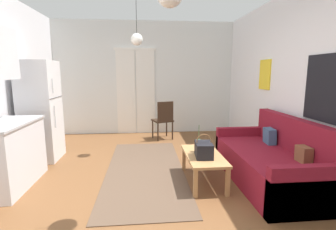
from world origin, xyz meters
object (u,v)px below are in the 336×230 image
object	(u,v)px
coffee_table	(203,158)
bamboo_vase	(199,146)
refrigerator	(41,111)
handbag	(204,150)
couch	(273,162)
pendant_lamp_far	(137,39)
accent_chair	(164,118)

from	to	relation	value
coffee_table	bamboo_vase	xyz separation A→B (m)	(-0.05, 0.12, 0.14)
bamboo_vase	refrigerator	xyz separation A→B (m)	(-2.58, 1.08, 0.38)
handbag	refrigerator	distance (m)	2.93
refrigerator	coffee_table	bearing A→B (deg)	-24.58
refrigerator	bamboo_vase	bearing A→B (deg)	-22.76
couch	refrigerator	world-z (taller)	refrigerator
bamboo_vase	pendant_lamp_far	bearing A→B (deg)	125.79
couch	handbag	distance (m)	1.02
couch	coffee_table	size ratio (longest dim) A/B	1.95
coffee_table	accent_chair	bearing A→B (deg)	99.38
couch	accent_chair	world-z (taller)	couch
couch	handbag	bearing A→B (deg)	-179.70
couch	refrigerator	size ratio (longest dim) A/B	1.10
handbag	pendant_lamp_far	world-z (taller)	pendant_lamp_far
handbag	accent_chair	xyz separation A→B (m)	(-0.36, 2.42, -0.01)
handbag	accent_chair	size ratio (longest dim) A/B	0.38
handbag	pendant_lamp_far	distance (m)	2.35
coffee_table	couch	bearing A→B (deg)	-5.95
handbag	refrigerator	bearing A→B (deg)	153.31
bamboo_vase	accent_chair	distance (m)	2.22
couch	coffee_table	bearing A→B (deg)	174.05
couch	refrigerator	bearing A→B (deg)	160.11
coffee_table	refrigerator	world-z (taller)	refrigerator
coffee_table	pendant_lamp_far	xyz separation A→B (m)	(-0.93, 1.35, 1.77)
bamboo_vase	couch	bearing A→B (deg)	-12.19
couch	handbag	world-z (taller)	couch
coffee_table	handbag	distance (m)	0.19
coffee_table	pendant_lamp_far	world-z (taller)	pendant_lamp_far
refrigerator	pendant_lamp_far	size ratio (longest dim) A/B	2.25
couch	coffee_table	world-z (taller)	couch
pendant_lamp_far	coffee_table	bearing A→B (deg)	-55.34
couch	pendant_lamp_far	xyz separation A→B (m)	(-1.90, 1.45, 1.83)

